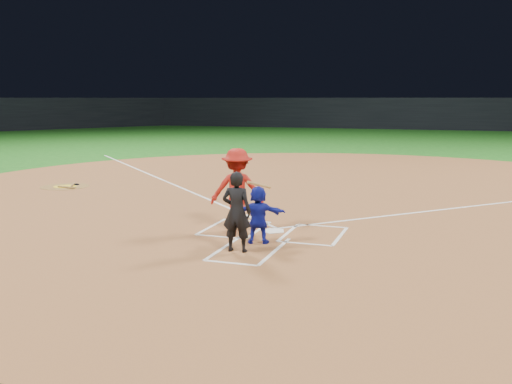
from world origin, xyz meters
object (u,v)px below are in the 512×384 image
(on_deck_circle, at_px, (65,187))
(batter_at_plate, at_px, (237,190))
(home_plate, at_px, (273,231))
(catcher, at_px, (258,214))
(umpire, at_px, (237,212))

(on_deck_circle, xyz_separation_m, batter_at_plate, (8.20, -4.36, 0.97))
(home_plate, height_order, catcher, catcher)
(umpire, xyz_separation_m, batter_at_plate, (-0.67, 1.83, 0.15))
(umpire, bearing_deg, home_plate, -99.62)
(umpire, relative_size, batter_at_plate, 0.85)
(on_deck_circle, bearing_deg, batter_at_plate, -27.99)
(home_plate, distance_m, batter_at_plate, 1.30)
(catcher, xyz_separation_m, batter_at_plate, (-0.87, 1.04, 0.34))
(catcher, bearing_deg, umpire, 62.13)
(home_plate, xyz_separation_m, on_deck_circle, (-9.06, 4.23, -0.00))
(home_plate, distance_m, catcher, 1.32)
(home_plate, relative_size, on_deck_circle, 0.35)
(catcher, bearing_deg, on_deck_circle, -44.61)
(home_plate, bearing_deg, batter_at_plate, 8.35)
(home_plate, height_order, on_deck_circle, home_plate)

